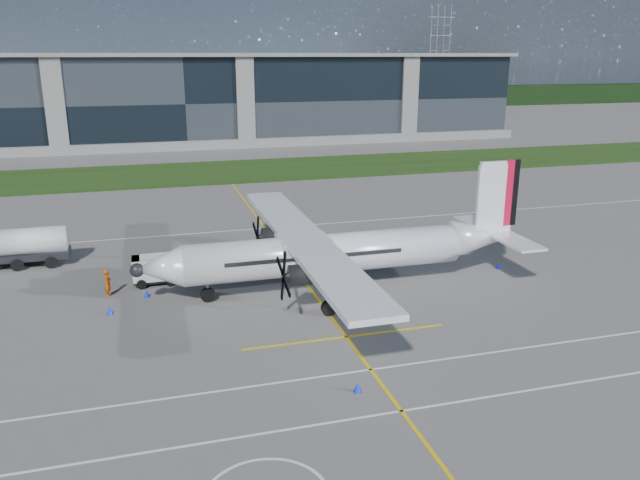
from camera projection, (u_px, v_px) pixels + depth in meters
name	position (u px, v px, depth m)	size (l,w,h in m)	color
ground	(207.00, 184.00, 77.10)	(400.00, 400.00, 0.00)	#5C5A58
grass_strip	(201.00, 173.00, 84.46)	(400.00, 18.00, 0.04)	#1D3A0F
terminal_building	(181.00, 100.00, 111.81)	(120.00, 20.00, 15.00)	black
tree_line	(167.00, 102.00, 168.39)	(400.00, 6.00, 6.00)	black
pylon_east	(439.00, 55.00, 196.44)	(9.00, 4.60, 30.00)	gray
yellow_taxiway_centerline	(284.00, 254.00, 50.24)	(0.20, 70.00, 0.01)	yellow
white_lane_line	(338.00, 421.00, 27.34)	(90.00, 0.15, 0.01)	white
turboprop_aircraft	(339.00, 230.00, 41.71)	(26.76, 27.75, 8.33)	white
fuel_tanker_truck	(8.00, 248.00, 46.75)	(7.81, 2.54, 2.93)	silver
baggage_tug	(155.00, 270.00, 43.56)	(3.26, 1.96, 1.96)	white
ground_crew_person	(108.00, 281.00, 41.16)	(0.87, 0.62, 2.15)	#F25907
safety_cone_nose_stbd	(147.00, 293.00, 41.29)	(0.36, 0.36, 0.50)	#0E2CF1
safety_cone_fwd	(110.00, 311.00, 38.51)	(0.36, 0.36, 0.50)	#0E2CF1
safety_cone_portwing	(357.00, 387.00, 29.68)	(0.36, 0.36, 0.50)	#0E2CF1
safety_cone_stbdwing	(260.00, 234.00, 54.90)	(0.36, 0.36, 0.50)	#0E2CF1
safety_cone_tail	(498.00, 266.00, 46.71)	(0.36, 0.36, 0.50)	#0E2CF1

